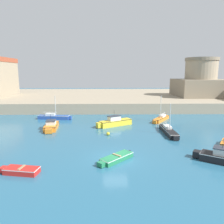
{
  "coord_description": "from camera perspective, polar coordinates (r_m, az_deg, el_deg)",
  "views": [
    {
      "loc": [
        -0.74,
        -20.88,
        8.54
      ],
      "look_at": [
        -0.07,
        14.9,
        2.0
      ],
      "focal_mm": 35.0,
      "sensor_mm": 36.0,
      "label": 1
    }
  ],
  "objects": [
    {
      "name": "sailboat_orange_1",
      "position": [
        39.87,
        12.68,
        -1.67
      ],
      "size": [
        4.06,
        5.48,
        4.54
      ],
      "color": "orange",
      "rests_on": "ground"
    },
    {
      "name": "dinghy_green_0",
      "position": [
        21.84,
        1.08,
        -11.89
      ],
      "size": [
        3.66,
        3.7,
        0.57
      ],
      "color": "#237A4C",
      "rests_on": "ground"
    },
    {
      "name": "sailboat_black_3",
      "position": [
        31.91,
        14.55,
        -4.75
      ],
      "size": [
        1.27,
        6.66,
        4.35
      ],
      "color": "black",
      "rests_on": "ground"
    },
    {
      "name": "motorboat_black_9",
      "position": [
        23.8,
        26.83,
        -10.47
      ],
      "size": [
        4.81,
        3.76,
        2.37
      ],
      "color": "black",
      "rests_on": "ground"
    },
    {
      "name": "sailboat_blue_6",
      "position": [
        41.54,
        -14.93,
        -1.23
      ],
      "size": [
        6.32,
        1.84,
        4.38
      ],
      "color": "#284C9E",
      "rests_on": "ground"
    },
    {
      "name": "mooring_buoy",
      "position": [
        30.08,
        -1.02,
        -5.67
      ],
      "size": [
        0.47,
        0.47,
        0.47
      ],
      "primitive_type": "sphere",
      "color": "yellow",
      "rests_on": "ground"
    },
    {
      "name": "dinghy_red_5",
      "position": [
        20.84,
        -22.79,
        -13.85
      ],
      "size": [
        3.52,
        1.67,
        0.59
      ],
      "color": "red",
      "rests_on": "ground"
    },
    {
      "name": "quay_seawall",
      "position": [
        64.36,
        -0.41,
        3.72
      ],
      "size": [
        120.0,
        40.0,
        2.19
      ],
      "primitive_type": "cube",
      "color": "gray",
      "rests_on": "ground"
    },
    {
      "name": "motorboat_orange_7",
      "position": [
        34.47,
        -15.59,
        -3.49
      ],
      "size": [
        2.27,
        5.46,
        2.3
      ],
      "color": "orange",
      "rests_on": "ground"
    },
    {
      "name": "fortress",
      "position": [
        63.42,
        22.07,
        7.14
      ],
      "size": [
        12.8,
        12.8,
        10.09
      ],
      "color": "gray",
      "rests_on": "quay_seawall"
    },
    {
      "name": "ground_plane",
      "position": [
        22.57,
        0.91,
        -11.88
      ],
      "size": [
        200.0,
        200.0,
        0.0
      ],
      "primitive_type": "plane",
      "color": "#28607F"
    },
    {
      "name": "motorboat_yellow_8",
      "position": [
        35.22,
        0.7,
        -2.64
      ],
      "size": [
        5.9,
        4.1,
        2.57
      ],
      "color": "yellow",
      "rests_on": "ground"
    }
  ]
}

